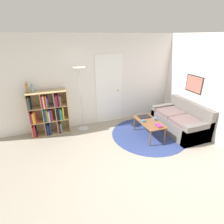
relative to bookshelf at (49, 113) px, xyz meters
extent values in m
plane|color=gray|center=(1.58, -2.51, -0.61)|extent=(14.00, 14.00, 0.00)
cube|color=silver|center=(1.58, 0.22, 0.69)|extent=(7.58, 0.05, 2.60)
cube|color=white|center=(1.80, 0.18, 0.43)|extent=(0.82, 0.02, 2.07)
sphere|color=tan|center=(2.08, 0.16, 0.39)|extent=(0.04, 0.04, 0.04)
cube|color=silver|center=(3.90, -1.16, 0.69)|extent=(0.05, 5.70, 2.60)
cube|color=#332D28|center=(3.86, -1.00, 0.71)|extent=(0.02, 0.58, 0.47)
cube|color=#C66656|center=(3.85, -1.00, 0.71)|extent=(0.01, 0.52, 0.41)
cylinder|color=navy|center=(2.54, -1.02, -0.60)|extent=(2.04, 2.04, 0.01)
cube|color=tan|center=(-0.47, 0.00, 0.01)|extent=(0.02, 0.34, 1.22)
cube|color=tan|center=(0.51, 0.00, 0.01)|extent=(0.02, 0.34, 1.22)
cube|color=tan|center=(0.02, 0.00, 0.61)|extent=(1.00, 0.34, 0.02)
cube|color=tan|center=(0.02, 0.00, -0.60)|extent=(1.00, 0.34, 0.02)
cube|color=tan|center=(0.02, 0.16, 0.01)|extent=(1.00, 0.02, 1.22)
cube|color=tan|center=(-0.14, 0.00, 0.01)|extent=(0.02, 0.32, 1.19)
cube|color=tan|center=(0.18, 0.00, 0.01)|extent=(0.02, 0.32, 1.19)
cube|color=tan|center=(0.02, 0.00, -0.19)|extent=(0.96, 0.32, 0.02)
cube|color=tan|center=(0.02, 0.00, 0.20)|extent=(0.96, 0.32, 0.02)
cube|color=#B21E23|center=(-0.44, -0.06, -0.43)|extent=(0.03, 0.20, 0.31)
cube|color=#B21E23|center=(-0.41, -0.04, -0.41)|extent=(0.03, 0.24, 0.35)
cube|color=black|center=(-0.37, -0.05, -0.44)|extent=(0.02, 0.22, 0.29)
cube|color=black|center=(-0.11, -0.05, -0.45)|extent=(0.02, 0.23, 0.27)
cube|color=navy|center=(-0.09, -0.04, -0.42)|extent=(0.02, 0.24, 0.33)
cube|color=black|center=(-0.05, -0.07, -0.45)|extent=(0.03, 0.19, 0.28)
cube|color=navy|center=(-0.02, -0.04, -0.41)|extent=(0.02, 0.24, 0.35)
cube|color=#B21E23|center=(0.21, -0.03, -0.44)|extent=(0.02, 0.26, 0.30)
cube|color=black|center=(0.23, -0.05, -0.44)|extent=(0.03, 0.23, 0.30)
cube|color=teal|center=(0.27, -0.03, -0.45)|extent=(0.03, 0.26, 0.28)
cube|color=#7F287A|center=(-0.44, -0.04, -0.02)|extent=(0.02, 0.24, 0.33)
cube|color=#B21E23|center=(-0.42, -0.04, -0.05)|extent=(0.03, 0.24, 0.27)
cube|color=gold|center=(-0.39, -0.06, -0.04)|extent=(0.03, 0.21, 0.29)
cube|color=gold|center=(-0.35, -0.07, -0.03)|extent=(0.02, 0.19, 0.31)
cube|color=#B21E23|center=(-0.32, -0.05, -0.01)|extent=(0.03, 0.22, 0.34)
cube|color=navy|center=(-0.11, -0.03, -0.01)|extent=(0.03, 0.26, 0.34)
cube|color=#196B38|center=(-0.07, -0.05, -0.01)|extent=(0.03, 0.23, 0.34)
cube|color=orange|center=(-0.04, -0.06, -0.02)|extent=(0.03, 0.20, 0.32)
cube|color=silver|center=(0.00, -0.03, -0.04)|extent=(0.03, 0.27, 0.28)
cube|color=navy|center=(0.04, -0.04, -0.02)|extent=(0.03, 0.25, 0.32)
cube|color=#B21E23|center=(0.08, -0.07, -0.03)|extent=(0.03, 0.19, 0.31)
cube|color=black|center=(0.21, -0.05, -0.01)|extent=(0.03, 0.23, 0.35)
cube|color=black|center=(0.25, -0.04, 0.00)|extent=(0.03, 0.24, 0.36)
cube|color=#196B38|center=(0.28, -0.03, -0.02)|extent=(0.02, 0.26, 0.33)
cube|color=teal|center=(0.31, -0.06, -0.03)|extent=(0.03, 0.21, 0.31)
cube|color=#196B38|center=(0.34, -0.05, -0.04)|extent=(0.02, 0.22, 0.29)
cube|color=gold|center=(0.37, -0.05, -0.01)|extent=(0.03, 0.23, 0.36)
cube|color=#7F287A|center=(-0.44, -0.07, 0.36)|extent=(0.02, 0.19, 0.30)
cube|color=#196B38|center=(-0.42, -0.06, 0.37)|extent=(0.03, 0.20, 0.32)
cube|color=black|center=(-0.39, -0.03, 0.38)|extent=(0.02, 0.27, 0.33)
cube|color=#B21E23|center=(-0.11, -0.06, 0.37)|extent=(0.03, 0.20, 0.31)
cube|color=silver|center=(-0.07, -0.04, 0.37)|extent=(0.03, 0.25, 0.32)
cube|color=#B21E23|center=(-0.04, -0.04, 0.38)|extent=(0.03, 0.26, 0.33)
cube|color=orange|center=(-0.01, -0.06, 0.37)|extent=(0.02, 0.22, 0.32)
cube|color=navy|center=(0.02, -0.04, 0.35)|extent=(0.03, 0.25, 0.27)
cube|color=#7F287A|center=(0.21, -0.06, 0.35)|extent=(0.03, 0.20, 0.28)
cube|color=#B21E23|center=(0.25, -0.05, 0.37)|extent=(0.03, 0.24, 0.31)
cube|color=black|center=(0.28, -0.04, 0.36)|extent=(0.02, 0.25, 0.29)
cube|color=#7F287A|center=(0.30, -0.03, 0.39)|extent=(0.02, 0.26, 0.35)
cube|color=olive|center=(0.33, -0.06, 0.35)|extent=(0.03, 0.20, 0.27)
cylinder|color=#B7B7BC|center=(0.90, -0.06, -0.60)|extent=(0.28, 0.28, 0.01)
cylinder|color=#B7B7BC|center=(0.90, -0.06, 0.29)|extent=(0.02, 0.02, 1.69)
cone|color=white|center=(0.90, -0.06, 1.13)|extent=(0.34, 0.34, 0.10)
cube|color=#66605B|center=(3.42, -1.15, -0.39)|extent=(0.86, 1.54, 0.43)
cube|color=#66605B|center=(3.77, -1.15, -0.19)|extent=(0.16, 1.54, 0.84)
cube|color=#66605B|center=(3.42, -1.84, -0.32)|extent=(0.86, 0.16, 0.57)
cube|color=#66605B|center=(3.42, -0.46, -0.32)|extent=(0.86, 0.16, 0.57)
cube|color=#6B5655|center=(3.34, -1.45, -0.13)|extent=(0.66, 0.59, 0.10)
cube|color=#6B5655|center=(3.34, -0.84, -0.13)|extent=(0.66, 0.59, 0.10)
cube|color=brown|center=(2.48, -1.09, -0.17)|extent=(0.51, 0.94, 0.02)
cylinder|color=brown|center=(2.26, -1.52, -0.39)|extent=(0.04, 0.04, 0.43)
cylinder|color=brown|center=(2.26, -0.66, -0.39)|extent=(0.04, 0.04, 0.43)
cylinder|color=brown|center=(2.69, -1.52, -0.39)|extent=(0.04, 0.04, 0.43)
cylinder|color=brown|center=(2.69, -0.66, -0.39)|extent=(0.04, 0.04, 0.43)
cube|color=black|center=(2.49, -0.80, -0.15)|extent=(0.34, 0.25, 0.02)
cylinder|color=teal|center=(2.32, -1.06, -0.13)|extent=(0.10, 0.10, 0.04)
cube|color=orange|center=(2.55, -1.41, -0.14)|extent=(0.13, 0.19, 0.02)
cube|color=#7F287A|center=(2.54, -1.42, -0.12)|extent=(0.13, 0.19, 0.02)
cylinder|color=teal|center=(2.65, -1.09, -0.12)|extent=(0.07, 0.07, 0.08)
cylinder|color=olive|center=(-0.40, 0.03, 0.73)|extent=(0.06, 0.06, 0.23)
cylinder|color=olive|center=(-0.40, 0.03, 0.88)|extent=(0.02, 0.02, 0.06)
cylinder|color=#6B93A3|center=(-0.28, 0.02, 0.71)|extent=(0.07, 0.07, 0.18)
cylinder|color=#6B93A3|center=(-0.28, 0.02, 0.82)|extent=(0.03, 0.03, 0.05)
camera|label=1|loc=(0.12, -4.62, 1.93)|focal=28.00mm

